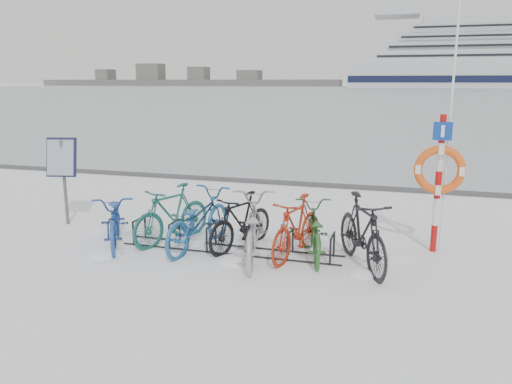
{
  "coord_description": "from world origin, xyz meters",
  "views": [
    {
      "loc": [
        2.82,
        -7.94,
        2.95
      ],
      "look_at": [
        0.3,
        0.6,
        0.96
      ],
      "focal_mm": 35.0,
      "sensor_mm": 36.0,
      "label": 1
    }
  ],
  "objects_px": {
    "lifebuoy_station": "(440,170)",
    "info_board": "(62,163)",
    "bike_rack": "(230,241)",
    "cruise_ferry": "(509,59)"
  },
  "relations": [
    {
      "from": "bike_rack",
      "to": "cruise_ferry",
      "type": "relative_size",
      "value": 0.03
    },
    {
      "from": "bike_rack",
      "to": "info_board",
      "type": "xyz_separation_m",
      "value": [
        -3.85,
        0.6,
        1.13
      ]
    },
    {
      "from": "bike_rack",
      "to": "info_board",
      "type": "relative_size",
      "value": 2.19
    },
    {
      "from": "info_board",
      "to": "lifebuoy_station",
      "type": "height_order",
      "value": "lifebuoy_station"
    },
    {
      "from": "cruise_ferry",
      "to": "lifebuoy_station",
      "type": "bearing_deg",
      "value": -100.0
    },
    {
      "from": "bike_rack",
      "to": "lifebuoy_station",
      "type": "distance_m",
      "value": 3.8
    },
    {
      "from": "lifebuoy_station",
      "to": "cruise_ferry",
      "type": "relative_size",
      "value": 0.04
    },
    {
      "from": "info_board",
      "to": "cruise_ferry",
      "type": "relative_size",
      "value": 0.01
    },
    {
      "from": "lifebuoy_station",
      "to": "info_board",
      "type": "bearing_deg",
      "value": -177.37
    },
    {
      "from": "lifebuoy_station",
      "to": "bike_rack",
      "type": "bearing_deg",
      "value": -164.81
    }
  ]
}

